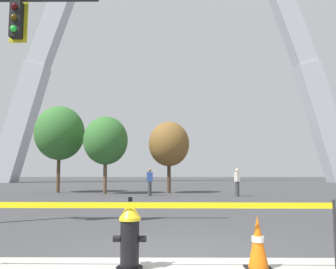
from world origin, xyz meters
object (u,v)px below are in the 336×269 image
traffic_cone_by_hydrant (258,243)px  fire_hydrant (130,235)px  pedestrian_walking_left (237,182)px  pedestrian_standing_center (150,182)px  monument_arch (172,28)px

traffic_cone_by_hydrant → fire_hydrant: bearing=-178.9°
pedestrian_walking_left → pedestrian_standing_center: 5.06m
monument_arch → pedestrian_standing_center: 37.10m
traffic_cone_by_hydrant → monument_arch: (-1.09, 46.08, 22.26)m
traffic_cone_by_hydrant → pedestrian_standing_center: (-2.45, 16.09, 0.46)m
fire_hydrant → traffic_cone_by_hydrant: size_ratio=1.36×
fire_hydrant → pedestrian_standing_center: 16.14m
fire_hydrant → monument_arch: bearing=89.2°
monument_arch → pedestrian_walking_left: size_ratio=32.70×
traffic_cone_by_hydrant → pedestrian_walking_left: size_ratio=0.46×
pedestrian_walking_left → pedestrian_standing_center: (-5.05, 0.34, 0.00)m
traffic_cone_by_hydrant → monument_arch: monument_arch is taller
fire_hydrant → pedestrian_standing_center: bearing=92.4°
fire_hydrant → pedestrian_walking_left: pedestrian_walking_left is taller
traffic_cone_by_hydrant → pedestrian_walking_left: pedestrian_walking_left is taller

